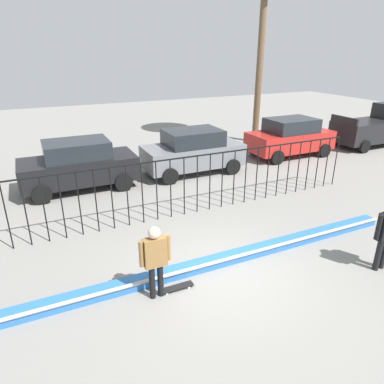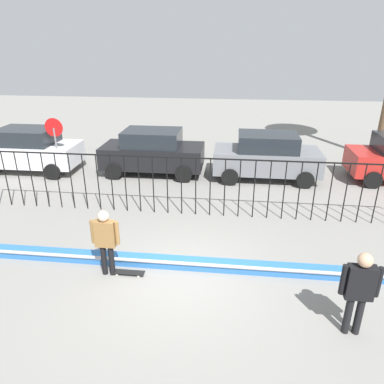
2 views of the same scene
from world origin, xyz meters
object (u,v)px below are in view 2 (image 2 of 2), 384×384
at_px(camera_operator, 359,287).
at_px(parked_car_gray, 267,156).
at_px(stop_sign, 55,140).
at_px(skateboarder, 105,237).
at_px(parked_car_black, 153,152).
at_px(parked_car_white, 29,149).
at_px(skateboard, 128,272).

distance_m(camera_operator, parked_car_gray, 8.70).
relative_size(parked_car_gray, stop_sign, 1.72).
height_order(camera_operator, parked_car_gray, parked_car_gray).
height_order(skateboarder, parked_car_black, parked_car_black).
bearing_deg(parked_car_white, stop_sign, -17.71).
relative_size(skateboarder, stop_sign, 0.69).
height_order(parked_car_white, parked_car_gray, same).
bearing_deg(parked_car_gray, stop_sign, -172.40).
bearing_deg(parked_car_black, stop_sign, -167.14).
distance_m(parked_car_white, parked_car_gray, 10.25).
height_order(parked_car_white, parked_car_black, same).
xyz_separation_m(skateboard, parked_car_white, (-6.42, 7.08, 0.91)).
distance_m(skateboarder, parked_car_gray, 8.48).
height_order(camera_operator, parked_car_black, parked_car_black).
relative_size(skateboarder, camera_operator, 0.95).
height_order(parked_car_white, stop_sign, stop_sign).
relative_size(camera_operator, parked_car_white, 0.42).
bearing_deg(skateboarder, skateboard, 1.34).
distance_m(skateboarder, stop_sign, 7.81).
distance_m(parked_car_black, stop_sign, 3.99).
xyz_separation_m(skateboarder, camera_operator, (5.36, -1.33, 0.05)).
bearing_deg(skateboarder, parked_car_gray, 57.75).
xyz_separation_m(camera_operator, parked_car_white, (-11.29, 8.44, -0.12)).
relative_size(skateboard, parked_car_black, 0.19).
xyz_separation_m(parked_car_white, stop_sign, (1.62, -0.63, 0.64)).
bearing_deg(parked_car_white, skateboard, -44.35).
bearing_deg(camera_operator, skateboard, 7.62).
relative_size(parked_car_black, stop_sign, 1.72).
distance_m(camera_operator, stop_sign, 12.45).
xyz_separation_m(parked_car_black, stop_sign, (-3.83, -0.92, 0.64)).
relative_size(parked_car_white, parked_car_black, 1.00).
relative_size(parked_car_white, parked_car_gray, 1.00).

